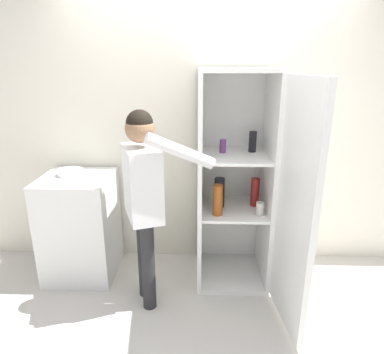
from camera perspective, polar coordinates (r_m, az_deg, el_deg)
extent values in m
plane|color=beige|center=(2.84, 2.12, -22.65)|extent=(12.00, 12.00, 0.00)
cube|color=silver|center=(3.18, 2.26, 7.68)|extent=(7.00, 0.06, 2.55)
cube|color=white|center=(3.33, 6.36, -15.46)|extent=(0.61, 0.64, 0.04)
cube|color=white|center=(2.77, 7.72, 17.29)|extent=(0.61, 0.64, 0.04)
cube|color=white|center=(3.21, 6.51, 1.12)|extent=(0.61, 0.03, 1.77)
cube|color=white|center=(2.91, 1.34, -0.58)|extent=(0.04, 0.64, 1.77)
cube|color=white|center=(2.97, 12.50, -0.67)|extent=(0.03, 0.64, 1.77)
cube|color=white|center=(3.02, 6.79, -5.25)|extent=(0.54, 0.57, 0.02)
cube|color=white|center=(2.86, 7.14, 3.55)|extent=(0.54, 0.57, 0.02)
cube|color=white|center=(2.42, 16.85, -5.44)|extent=(0.11, 0.61, 1.77)
cylinder|color=#9E4C19|center=(2.81, 4.31, -3.85)|extent=(0.08, 0.08, 0.26)
cylinder|color=beige|center=(2.88, 11.25, -5.21)|extent=(0.06, 0.06, 0.11)
cylinder|color=black|center=(2.94, 10.06, 5.82)|extent=(0.06, 0.06, 0.18)
cylinder|color=#723884|center=(2.89, 5.15, 5.16)|extent=(0.06, 0.06, 0.11)
cylinder|color=black|center=(2.98, 4.59, -2.58)|extent=(0.09, 0.09, 0.26)
cylinder|color=maroon|center=(3.04, 10.43, -2.48)|extent=(0.07, 0.07, 0.25)
cylinder|color=#262628|center=(2.90, -7.99, -12.65)|extent=(0.11, 0.11, 0.76)
cylinder|color=#262628|center=(2.76, -7.31, -14.38)|extent=(0.11, 0.11, 0.76)
cube|color=silver|center=(2.55, -8.27, -0.99)|extent=(0.36, 0.47, 0.54)
sphere|color=#8C6647|center=(2.44, -8.70, 8.00)|extent=(0.21, 0.21, 0.21)
sphere|color=black|center=(2.44, -8.74, 8.84)|extent=(0.19, 0.19, 0.19)
cylinder|color=silver|center=(2.77, -9.13, -0.02)|extent=(0.08, 0.08, 0.51)
cylinder|color=silver|center=(2.30, -1.92, 4.29)|extent=(0.49, 0.25, 0.29)
cube|color=white|center=(3.28, -18.05, -7.75)|extent=(0.60, 0.61, 0.94)
cylinder|color=white|center=(3.17, -19.66, 0.76)|extent=(0.21, 0.21, 0.05)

